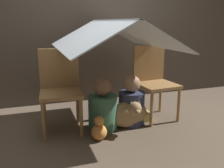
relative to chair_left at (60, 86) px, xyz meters
name	(u,v)px	position (x,y,z in m)	size (l,w,h in m)	color
ground_plane	(118,131)	(0.57, -0.28, -0.49)	(8.80, 8.80, 0.00)	brown
wall_back	(89,17)	(0.57, 0.96, 0.76)	(7.00, 0.05, 2.50)	#4C4238
chair_left	(60,86)	(0.00, 0.00, 0.00)	(0.48, 0.48, 0.89)	olive
chair_right	(154,79)	(1.14, 0.00, 0.00)	(0.48, 0.48, 0.89)	olive
sheet_canopy	(112,34)	(0.57, -0.08, 0.56)	(1.16, 1.48, 0.32)	silver
person_front	(103,109)	(0.43, -0.17, -0.25)	(0.32, 0.32, 0.59)	#38664C
person_second	(132,104)	(0.79, -0.14, -0.25)	(0.30, 0.30, 0.59)	#2D3351
dog	(129,113)	(0.73, -0.24, -0.32)	(0.45, 0.37, 0.37)	#9E7F56
floor_cushion	(131,115)	(0.85, 0.01, -0.44)	(0.43, 0.35, 0.10)	#E5CC66
plush_toy	(99,130)	(0.32, -0.41, -0.39)	(0.16, 0.16, 0.26)	#D88C3F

